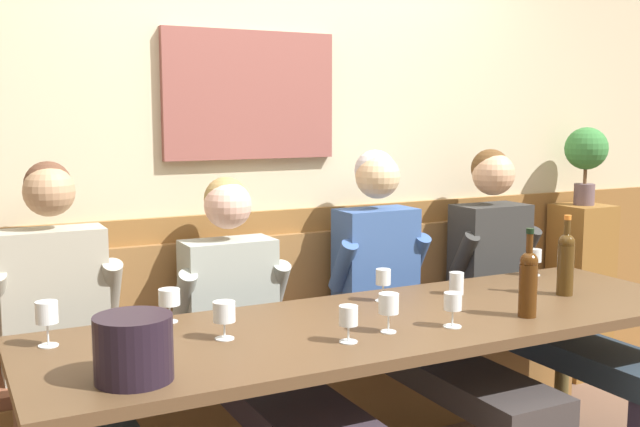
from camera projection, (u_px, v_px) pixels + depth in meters
name	position (u px, v px, depth m)	size (l,w,h in m)	color
room_wall_back	(280.00, 137.00, 3.61)	(6.80, 0.12, 2.80)	beige
wood_wainscot_panel	(286.00, 316.00, 3.68)	(6.80, 0.03, 1.06)	brown
wall_bench	(305.00, 377.00, 3.53)	(2.98, 0.42, 0.94)	brown
dining_table	(387.00, 336.00, 2.85)	(2.68, 0.83, 0.74)	#4E3823
person_center_right_seat	(71.00, 365.00, 2.65)	(0.50, 1.29, 1.33)	#2B2637
person_left_seat	(262.00, 345.00, 2.97)	(0.50, 1.29, 1.24)	#252B40
person_right_seat	(415.00, 308.00, 3.33)	(0.48, 1.30, 1.34)	#242C35
person_center_left_seat	(533.00, 290.00, 3.66)	(0.49, 1.30, 1.33)	#352D42
ice_bucket	(134.00, 348.00, 2.17)	(0.23, 0.23, 0.19)	black
wine_bottle_clear_water	(566.00, 261.00, 3.19)	(0.07, 0.07, 0.34)	#412B0F
wine_bottle_amber_mid	(528.00, 281.00, 2.84)	(0.07, 0.07, 0.34)	#42230B
wine_glass_right_end	(453.00, 304.00, 2.71)	(0.07, 0.07, 0.13)	silver
wine_glass_by_bottle	(383.00, 279.00, 3.08)	(0.07, 0.07, 0.14)	silver
wine_glass_near_bucket	(169.00, 298.00, 2.78)	(0.08, 0.08, 0.13)	silver
wine_glass_center_front	(47.00, 315.00, 2.49)	(0.07, 0.07, 0.15)	silver
wine_glass_mid_left	(224.00, 314.00, 2.57)	(0.08, 0.08, 0.13)	silver
wine_glass_mid_right	(535.00, 257.00, 3.58)	(0.06, 0.06, 0.13)	silver
wine_glass_center_rear	(348.00, 318.00, 2.53)	(0.07, 0.07, 0.13)	silver
wine_glass_left_end	(389.00, 305.00, 2.64)	(0.07, 0.07, 0.14)	silver
water_tumbler_right	(456.00, 283.00, 3.21)	(0.06, 0.06, 0.10)	silver
corner_pedestal	(580.00, 290.00, 4.34)	(0.28, 0.28, 1.00)	brown
potted_plant	(586.00, 153.00, 4.23)	(0.24, 0.24, 0.44)	#5C484D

